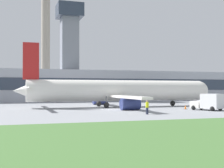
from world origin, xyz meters
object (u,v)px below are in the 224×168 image
at_px(fuel_truck, 209,102).
at_px(ground_crew_person, 147,107).
at_px(pushback_tug, 207,101).
at_px(airplane, 118,91).

relative_size(fuel_truck, ground_crew_person, 2.86).
height_order(pushback_tug, ground_crew_person, pushback_tug).
bearing_deg(airplane, fuel_truck, -51.08).
height_order(airplane, pushback_tug, airplane).
bearing_deg(ground_crew_person, airplane, 84.41).
relative_size(pushback_tug, ground_crew_person, 1.79).
bearing_deg(pushback_tug, fuel_truck, -123.97).
distance_m(airplane, ground_crew_person, 16.60).
relative_size(pushback_tug, fuel_truck, 0.62).
bearing_deg(fuel_truck, ground_crew_person, -161.82).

